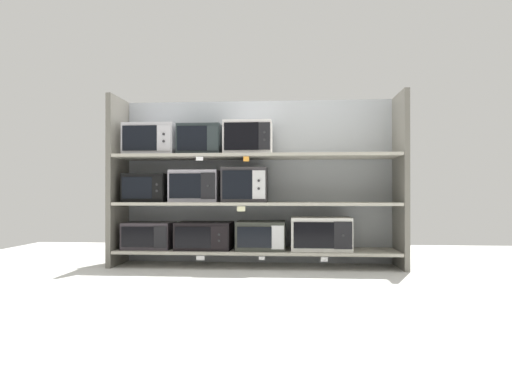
{
  "coord_description": "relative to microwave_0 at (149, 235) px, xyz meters",
  "views": [
    {
      "loc": [
        0.33,
        -4.46,
        0.71
      ],
      "look_at": [
        0.0,
        0.0,
        0.73
      ],
      "focal_mm": 31.8,
      "sensor_mm": 36.0,
      "label": 1
    }
  ],
  "objects": [
    {
      "name": "microwave_6",
      "position": [
        0.97,
        -0.0,
        0.5
      ],
      "size": [
        0.44,
        0.41,
        0.34
      ],
      "color": "#343134",
      "rests_on": "shelf_1"
    },
    {
      "name": "microwave_9",
      "position": [
        1.0,
        -0.0,
        0.96
      ],
      "size": [
        0.47,
        0.39,
        0.32
      ],
      "color": "silver",
      "rests_on": "shelf_2"
    },
    {
      "name": "microwave_8",
      "position": [
        0.52,
        -0.0,
        0.95
      ],
      "size": [
        0.42,
        0.34,
        0.3
      ],
      "color": "#262F30",
      "rests_on": "shelf_2"
    },
    {
      "name": "price_tag_4",
      "position": [
        0.56,
        -0.25,
        0.75
      ],
      "size": [
        0.07,
        0.0,
        0.04
      ],
      "primitive_type": "cube",
      "color": "white"
    },
    {
      "name": "price_tag_0",
      "position": [
        0.57,
        -0.25,
        -0.19
      ],
      "size": [
        0.08,
        0.0,
        0.04
      ],
      "primitive_type": "cube",
      "color": "white"
    },
    {
      "name": "price_tag_3",
      "position": [
        0.96,
        -0.25,
        0.28
      ],
      "size": [
        0.08,
        0.0,
        0.05
      ],
      "primitive_type": "cube",
      "color": "beige"
    },
    {
      "name": "microwave_0",
      "position": [
        0.0,
        0.0,
        0.0
      ],
      "size": [
        0.47,
        0.38,
        0.26
      ],
      "color": "#332D32",
      "rests_on": "shelf_0"
    },
    {
      "name": "price_tag_1",
      "position": [
        1.15,
        -0.25,
        -0.18
      ],
      "size": [
        0.06,
        0.0,
        0.03
      ],
      "primitive_type": "cube",
      "color": "white"
    },
    {
      "name": "microwave_2",
      "position": [
        1.13,
        0.0,
        0.01
      ],
      "size": [
        0.47,
        0.42,
        0.28
      ],
      "color": "#32342D",
      "rests_on": "shelf_0"
    },
    {
      "name": "microwave_4",
      "position": [
        -0.02,
        -0.0,
        0.48
      ],
      "size": [
        0.42,
        0.35,
        0.28
      ],
      "color": "black",
      "rests_on": "shelf_1"
    },
    {
      "name": "microwave_3",
      "position": [
        1.71,
        -0.0,
        0.03
      ],
      "size": [
        0.58,
        0.39,
        0.32
      ],
      "color": "silver",
      "rests_on": "shelf_0"
    },
    {
      "name": "shelf_0",
      "position": [
        1.08,
        0.0,
        -0.15
      ],
      "size": [
        2.75,
        0.51,
        0.03
      ],
      "primitive_type": "cube",
      "color": "#ADA899",
      "rests_on": "ground"
    },
    {
      "name": "upright_left",
      "position": [
        -0.33,
        0.0,
        0.55
      ],
      "size": [
        0.05,
        0.51,
        1.69
      ],
      "primitive_type": "cube",
      "color": "#68645B",
      "rests_on": "ground"
    },
    {
      "name": "shelf_2",
      "position": [
        1.08,
        0.0,
        0.79
      ],
      "size": [
        2.75,
        0.51,
        0.03
      ],
      "primitive_type": "cube",
      "color": "#ADA899"
    },
    {
      "name": "microwave_5",
      "position": [
        0.47,
        -0.0,
        0.49
      ],
      "size": [
        0.48,
        0.36,
        0.32
      ],
      "color": "#A39EAB",
      "rests_on": "shelf_1"
    },
    {
      "name": "microwave_1",
      "position": [
        0.56,
        -0.0,
        0.0
      ],
      "size": [
        0.54,
        0.43,
        0.27
      ],
      "color": "black",
      "rests_on": "shelf_0"
    },
    {
      "name": "price_tag_5",
      "position": [
        1.0,
        -0.25,
        0.74
      ],
      "size": [
        0.05,
        0.0,
        0.05
      ],
      "primitive_type": "cube",
      "color": "orange"
    },
    {
      "name": "upright_right",
      "position": [
        2.48,
        0.0,
        0.55
      ],
      "size": [
        0.05,
        0.51,
        1.69
      ],
      "primitive_type": "cube",
      "color": "#68645B",
      "rests_on": "ground"
    },
    {
      "name": "price_tag_2",
      "position": [
        1.73,
        -0.25,
        -0.19
      ],
      "size": [
        0.07,
        0.0,
        0.04
      ],
      "primitive_type": "cube",
      "color": "white"
    },
    {
      "name": "back_panel",
      "position": [
        1.08,
        0.28,
        0.55
      ],
      "size": [
        2.95,
        0.04,
        1.69
      ],
      "primitive_type": "cube",
      "color": "#9EA3A8",
      "rests_on": "ground"
    },
    {
      "name": "microwave_7",
      "position": [
        0.02,
        -0.0,
        0.96
      ],
      "size": [
        0.51,
        0.35,
        0.31
      ],
      "color": "#BAB8BE",
      "rests_on": "shelf_2"
    },
    {
      "name": "shelf_1",
      "position": [
        1.08,
        0.0,
        0.32
      ],
      "size": [
        2.75,
        0.51,
        0.03
      ],
      "primitive_type": "cube",
      "color": "#ADA899"
    },
    {
      "name": "ground",
      "position": [
        1.08,
        -1.0,
        -0.31
      ],
      "size": [
        6.75,
        6.0,
        0.02
      ],
      "primitive_type": "cube",
      "color": "silver"
    }
  ]
}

